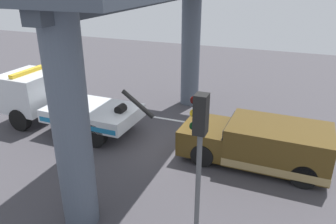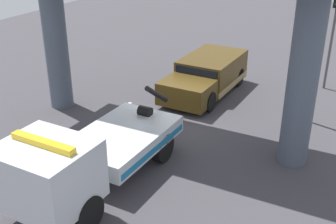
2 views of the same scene
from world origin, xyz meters
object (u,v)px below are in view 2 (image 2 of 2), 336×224
object	(u,v)px
tow_truck_white	(83,158)
traffic_light_far	(317,48)
towed_van_green	(207,76)
traffic_light_near	(335,17)

from	to	relation	value
tow_truck_white	traffic_light_far	distance (m)	9.43
tow_truck_white	traffic_light_far	xyz separation A→B (m)	(-7.94, 4.75, 1.81)
tow_truck_white	towed_van_green	size ratio (longest dim) A/B	1.39
tow_truck_white	traffic_light_near	world-z (taller)	traffic_light_near
traffic_light_near	traffic_light_far	xyz separation A→B (m)	(4.00, 0.00, -0.37)
towed_van_green	traffic_light_far	size ratio (longest dim) A/B	1.27
tow_truck_white	traffic_light_far	size ratio (longest dim) A/B	1.76
tow_truck_white	traffic_light_near	size ratio (longest dim) A/B	1.56
towed_van_green	traffic_light_near	size ratio (longest dim) A/B	1.12
tow_truck_white	towed_van_green	bearing A→B (deg)	179.88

